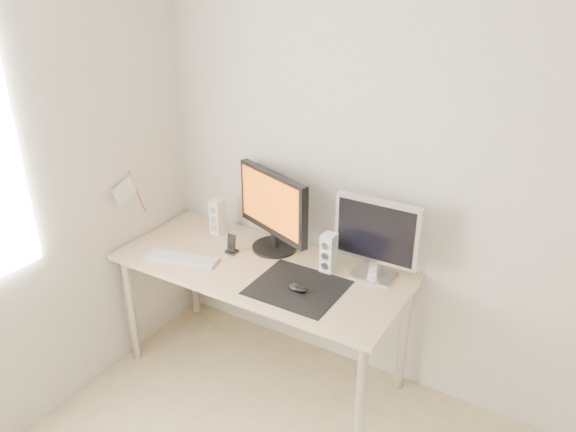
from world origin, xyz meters
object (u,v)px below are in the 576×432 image
at_px(mouse, 298,288).
at_px(main_monitor, 273,208).
at_px(second_monitor, 376,235).
at_px(phone_dock, 232,247).
at_px(speaker_left, 217,217).
at_px(keyboard, 182,259).
at_px(speaker_right, 329,253).
at_px(desk, 261,277).

distance_m(mouse, main_monitor, 0.52).
relative_size(main_monitor, second_monitor, 1.18).
height_order(mouse, main_monitor, main_monitor).
height_order(main_monitor, phone_dock, main_monitor).
xyz_separation_m(speaker_left, keyboard, (0.03, -0.37, -0.10)).
bearing_deg(speaker_right, speaker_left, 175.78).
xyz_separation_m(speaker_right, keyboard, (-0.74, -0.31, -0.10)).
height_order(mouse, phone_dock, phone_dock).
bearing_deg(speaker_left, speaker_right, -4.22).
relative_size(desk, speaker_right, 7.42).
relative_size(desk, main_monitor, 3.02).
distance_m(desk, speaker_right, 0.41).
height_order(speaker_right, phone_dock, speaker_right).
bearing_deg(second_monitor, mouse, -128.94).
bearing_deg(desk, keyboard, -156.57).
height_order(desk, speaker_left, speaker_left).
height_order(second_monitor, speaker_left, second_monitor).
bearing_deg(desk, phone_dock, 171.66).
relative_size(second_monitor, speaker_left, 2.09).
xyz_separation_m(main_monitor, keyboard, (-0.37, -0.37, -0.25)).
relative_size(speaker_left, speaker_right, 1.00).
height_order(desk, second_monitor, second_monitor).
bearing_deg(speaker_right, keyboard, -157.43).
bearing_deg(mouse, keyboard, -175.99).
xyz_separation_m(desk, second_monitor, (0.57, 0.20, 0.32)).
xyz_separation_m(second_monitor, speaker_right, (-0.23, -0.07, -0.13)).
relative_size(keyboard, phone_dock, 3.78).
height_order(mouse, second_monitor, second_monitor).
relative_size(speaker_left, phone_dock, 1.87).
bearing_deg(speaker_right, main_monitor, 171.51).
bearing_deg(main_monitor, speaker_left, 179.93).
xyz_separation_m(speaker_left, speaker_right, (0.77, -0.06, 0.00)).
relative_size(main_monitor, keyboard, 1.21).
bearing_deg(speaker_left, phone_dock, -36.31).
height_order(second_monitor, keyboard, second_monitor).
bearing_deg(mouse, main_monitor, 137.36).
height_order(desk, main_monitor, main_monitor).
height_order(desk, phone_dock, phone_dock).
distance_m(keyboard, phone_dock, 0.28).
xyz_separation_m(desk, speaker_left, (-0.43, 0.19, 0.19)).
relative_size(second_monitor, speaker_right, 2.09).
bearing_deg(mouse, speaker_left, 156.79).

